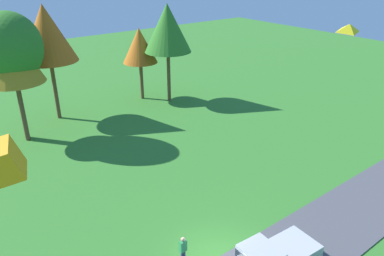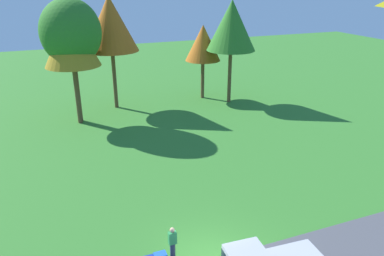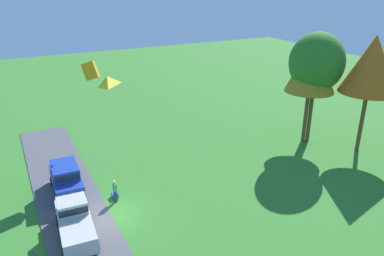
{
  "view_description": "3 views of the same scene",
  "coord_description": "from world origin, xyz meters",
  "views": [
    {
      "loc": [
        -9.75,
        -10.82,
        14.04
      ],
      "look_at": [
        2.34,
        4.86,
        4.96
      ],
      "focal_mm": 35.0,
      "sensor_mm": 36.0,
      "label": 1
    },
    {
      "loc": [
        -5.57,
        -12.18,
        11.83
      ],
      "look_at": [
        0.89,
        4.21,
        4.75
      ],
      "focal_mm": 35.0,
      "sensor_mm": 36.0,
      "label": 2
    },
    {
      "loc": [
        21.29,
        -4.89,
        14.84
      ],
      "look_at": [
        1.72,
        5.18,
        5.96
      ],
      "focal_mm": 35.0,
      "sensor_mm": 36.0,
      "label": 3
    }
  ],
  "objects": [
    {
      "name": "kite_box_high_right",
      "position": [
        -8.15,
        1.25,
        8.0
      ],
      "size": [
        1.56,
        1.47,
        1.72
      ],
      "primitive_type": "cube",
      "rotation": [
        0.24,
        0.3,
        4.39
      ],
      "color": "orange"
    },
    {
      "name": "ground_plane",
      "position": [
        0.0,
        0.0,
        0.0
      ],
      "size": [
        120.0,
        120.0,
        0.0
      ],
      "primitive_type": "plane",
      "color": "#337528"
    },
    {
      "name": "cooler_box",
      "position": [
        -1.98,
        0.79,
        0.2
      ],
      "size": [
        0.56,
        0.4,
        0.4
      ],
      "primitive_type": "cube",
      "color": "blue",
      "rests_on": "ground"
    },
    {
      "name": "tree_right_of_center",
      "position": [
        0.35,
        23.07,
        7.97
      ],
      "size": [
        4.96,
        4.96,
        10.48
      ],
      "color": "brown",
      "rests_on": "ground"
    },
    {
      "name": "car_pickup_by_flagpole",
      "position": [
        1.14,
        -2.57,
        1.11
      ],
      "size": [
        5.11,
        2.29,
        2.14
      ],
      "color": "#B7B7BC",
      "rests_on": "ground"
    },
    {
      "name": "person_on_lawn",
      "position": [
        -1.43,
        0.69,
        0.88
      ],
      "size": [
        0.36,
        0.24,
        1.71
      ],
      "color": "#2D334C",
      "rests_on": "ground"
    },
    {
      "name": "car_suv_mid_row",
      "position": [
        -4.16,
        -2.15,
        1.3
      ],
      "size": [
        4.65,
        2.15,
        2.28
      ],
      "color": "#1E389E",
      "rests_on": "ground"
    },
    {
      "name": "pavement_strip",
      "position": [
        0.0,
        -2.25,
        0.03
      ],
      "size": [
        36.0,
        4.4,
        0.06
      ],
      "primitive_type": "cube",
      "color": "#4C4C51",
      "rests_on": "ground"
    },
    {
      "name": "tree_lone_near",
      "position": [
        -3.34,
        20.44,
        7.7
      ],
      "size": [
        4.95,
        4.95,
        10.45
      ],
      "color": "brown",
      "rests_on": "ground"
    },
    {
      "name": "tree_far_right",
      "position": [
        -3.45,
        20.0,
        7.29
      ],
      "size": [
        4.55,
        4.55,
        9.6
      ],
      "color": "brown",
      "rests_on": "ground"
    },
    {
      "name": "kite_diamond_topmost",
      "position": [
        6.86,
        -1.26,
        11.03
      ],
      "size": [
        1.18,
        1.05,
        0.51
      ],
      "primitive_type": "pyramid",
      "rotation": [
        -0.2,
        0.0,
        2.79
      ],
      "color": "yellow"
    }
  ]
}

